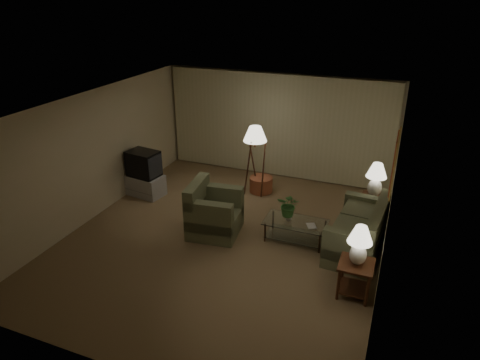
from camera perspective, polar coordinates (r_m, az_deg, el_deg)
name	(u,v)px	position (r m, az deg, el deg)	size (l,w,h in m)	color
ground	(225,237)	(8.69, -2.05, -7.64)	(7.00, 7.00, 0.00)	olive
room_shell	(252,133)	(9.22, 1.68, 6.30)	(6.04, 7.02, 2.72)	beige
sofa	(357,232)	(8.41, 15.34, -6.69)	(1.91, 1.18, 0.78)	#6B7350
armchair	(215,214)	(8.67, -3.36, -4.48)	(1.25, 1.21, 0.86)	#6B7350
side_table_near	(355,273)	(7.25, 15.14, -11.92)	(0.55, 0.55, 0.60)	#351B0E
side_table_far	(372,204)	(9.50, 17.21, -3.12)	(0.47, 0.40, 0.60)	#351B0E
table_lamp_near	(360,242)	(6.93, 15.66, -7.98)	(0.39, 0.39, 0.68)	silver
table_lamp_far	(376,177)	(9.24, 17.70, 0.39)	(0.42, 0.42, 0.73)	silver
coffee_table	(295,228)	(8.53, 7.39, -6.34)	(1.22, 0.67, 0.41)	silver
tv_cabinet	(146,185)	(10.54, -12.47, -0.66)	(0.93, 0.66, 0.50)	#A6A6A8
crt_tv	(143,164)	(10.32, -12.75, 2.14)	(0.78, 0.60, 0.61)	black
floor_lamp	(255,160)	(10.09, 1.99, 2.74)	(0.55, 0.55, 1.70)	#351B0E
ottoman	(261,184)	(10.49, 2.82, -0.58)	(0.56, 0.56, 0.37)	#A05636
vase	(288,217)	(8.46, 6.48, -4.97)	(0.13, 0.13, 0.14)	silver
flowers	(289,203)	(8.31, 6.58, -3.11)	(0.43, 0.37, 0.48)	#3D7F38
book	(307,226)	(8.32, 8.94, -6.11)	(0.17, 0.23, 0.02)	olive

